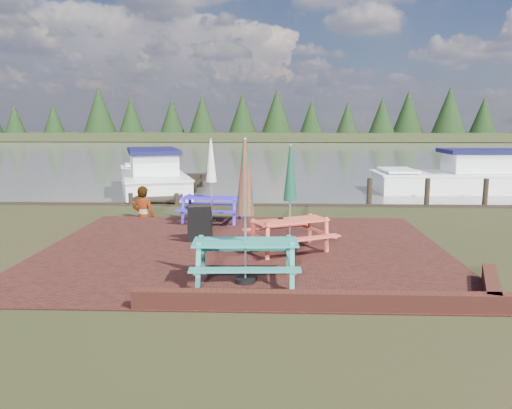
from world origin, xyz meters
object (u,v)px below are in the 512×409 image
object	(u,v)px
chalkboard	(200,223)
picnic_table_teal	(245,234)
boat_near	(466,178)
picnic_table_red	(290,215)
person	(142,187)
picnic_table_blue	(212,193)
boat_jetty	(153,178)
jetty	(178,186)

from	to	relation	value
chalkboard	picnic_table_teal	bearing A→B (deg)	-82.35
picnic_table_teal	boat_near	bearing A→B (deg)	53.58
picnic_table_red	boat_near	xyz separation A→B (m)	(7.96, 10.98, -0.41)
picnic_table_red	person	xyz separation A→B (m)	(-4.28, 3.78, 0.12)
picnic_table_blue	boat_jetty	world-z (taller)	picnic_table_blue
chalkboard	jetty	xyz separation A→B (m)	(-2.41, 9.57, -0.34)
picnic_table_teal	jetty	xyz separation A→B (m)	(-3.68, 12.62, -0.78)
picnic_table_teal	boat_near	world-z (taller)	picnic_table_teal
chalkboard	boat_jetty	world-z (taller)	boat_jetty
picnic_table_teal	person	size ratio (longest dim) A/B	1.36
picnic_table_teal	jetty	distance (m)	13.17
picnic_table_red	picnic_table_blue	bearing A→B (deg)	96.48
picnic_table_blue	boat_jetty	size ratio (longest dim) A/B	0.31
boat_near	person	xyz separation A→B (m)	(-12.24, -7.20, 0.53)
jetty	boat_jetty	xyz separation A→B (m)	(-1.05, -0.09, 0.32)
boat_near	person	bearing A→B (deg)	118.75
jetty	boat_jetty	size ratio (longest dim) A/B	1.18
jetty	person	xyz separation A→B (m)	(0.25, -6.59, 0.82)
picnic_table_blue	jetty	bearing A→B (deg)	115.42
picnic_table_red	boat_jetty	distance (m)	11.70
chalkboard	boat_near	bearing A→B (deg)	30.45
picnic_table_teal	person	bearing A→B (deg)	116.84
picnic_table_red	boat_jetty	bearing A→B (deg)	91.19
picnic_table_teal	boat_near	size ratio (longest dim) A/B	0.34
picnic_table_blue	chalkboard	bearing A→B (deg)	-82.51
picnic_table_teal	boat_jetty	bearing A→B (deg)	107.90
picnic_table_teal	boat_jetty	distance (m)	13.41
chalkboard	picnic_table_blue	bearing A→B (deg)	75.66
chalkboard	jetty	world-z (taller)	chalkboard
picnic_table_blue	boat_jetty	bearing A→B (deg)	122.90
picnic_table_teal	jetty	bearing A→B (deg)	103.47
jetty	picnic_table_blue	bearing A→B (deg)	-71.57
picnic_table_red	person	distance (m)	5.71
picnic_table_red	boat_near	world-z (taller)	picnic_table_red
jetty	picnic_table_teal	bearing A→B (deg)	-73.77
picnic_table_teal	boat_near	distance (m)	15.91
picnic_table_red	chalkboard	world-z (taller)	picnic_table_red
picnic_table_red	person	world-z (taller)	picnic_table_red
boat_near	person	size ratio (longest dim) A/B	4.05
jetty	chalkboard	bearing A→B (deg)	-75.86
picnic_table_teal	picnic_table_blue	size ratio (longest dim) A/B	1.08
picnic_table_teal	chalkboard	size ratio (longest dim) A/B	2.90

